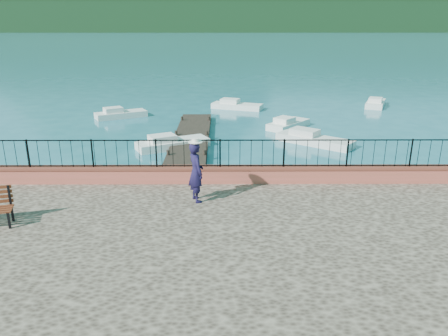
{
  "coord_description": "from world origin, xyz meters",
  "views": [
    {
      "loc": [
        -0.24,
        -10.7,
        6.57
      ],
      "look_at": [
        -0.17,
        2.0,
        2.3
      ],
      "focal_mm": 35.0,
      "sensor_mm": 36.0,
      "label": 1
    }
  ],
  "objects_px": {
    "boat_4": "(237,104)",
    "boat_5": "(376,101)",
    "boat_2": "(289,122)",
    "boat_3": "(121,112)",
    "person": "(196,172)",
    "boat_1": "(315,137)",
    "boat_0": "(173,141)"
  },
  "relations": [
    {
      "from": "boat_1",
      "to": "boat_2",
      "type": "height_order",
      "value": "same"
    },
    {
      "from": "person",
      "to": "boat_4",
      "type": "distance_m",
      "value": 21.68
    },
    {
      "from": "boat_1",
      "to": "boat_5",
      "type": "xyz_separation_m",
      "value": [
        7.32,
        11.54,
        0.0
      ]
    },
    {
      "from": "boat_2",
      "to": "boat_3",
      "type": "bearing_deg",
      "value": 115.54
    },
    {
      "from": "boat_2",
      "to": "boat_4",
      "type": "relative_size",
      "value": 0.83
    },
    {
      "from": "person",
      "to": "boat_1",
      "type": "height_order",
      "value": "person"
    },
    {
      "from": "person",
      "to": "boat_1",
      "type": "bearing_deg",
      "value": -52.03
    },
    {
      "from": "boat_0",
      "to": "boat_2",
      "type": "xyz_separation_m",
      "value": [
        7.02,
        4.66,
        0.0
      ]
    },
    {
      "from": "boat_1",
      "to": "boat_4",
      "type": "xyz_separation_m",
      "value": [
        -4.02,
        10.5,
        0.0
      ]
    },
    {
      "from": "boat_1",
      "to": "boat_5",
      "type": "height_order",
      "value": "same"
    },
    {
      "from": "person",
      "to": "boat_3",
      "type": "height_order",
      "value": "person"
    },
    {
      "from": "boat_2",
      "to": "boat_3",
      "type": "xyz_separation_m",
      "value": [
        -11.59,
        3.3,
        0.0
      ]
    },
    {
      "from": "person",
      "to": "boat_1",
      "type": "xyz_separation_m",
      "value": [
        6.04,
        11.02,
        -1.75
      ]
    },
    {
      "from": "boat_4",
      "to": "boat_3",
      "type": "bearing_deg",
      "value": -139.11
    },
    {
      "from": "boat_2",
      "to": "boat_5",
      "type": "relative_size",
      "value": 0.94
    },
    {
      "from": "boat_3",
      "to": "boat_0",
      "type": "bearing_deg",
      "value": -88.24
    },
    {
      "from": "person",
      "to": "boat_4",
      "type": "bearing_deg",
      "value": -28.67
    },
    {
      "from": "boat_4",
      "to": "boat_5",
      "type": "height_order",
      "value": "same"
    },
    {
      "from": "boat_0",
      "to": "boat_4",
      "type": "xyz_separation_m",
      "value": [
        3.9,
        11.2,
        0.0
      ]
    },
    {
      "from": "boat_2",
      "to": "boat_5",
      "type": "bearing_deg",
      "value": -5.89
    },
    {
      "from": "boat_0",
      "to": "boat_4",
      "type": "distance_m",
      "value": 11.86
    },
    {
      "from": "boat_3",
      "to": "boat_1",
      "type": "bearing_deg",
      "value": -58.29
    },
    {
      "from": "boat_1",
      "to": "boat_4",
      "type": "relative_size",
      "value": 1.1
    },
    {
      "from": "boat_4",
      "to": "boat_5",
      "type": "distance_m",
      "value": 11.38
    },
    {
      "from": "boat_2",
      "to": "boat_4",
      "type": "xyz_separation_m",
      "value": [
        -3.12,
        6.53,
        0.0
      ]
    },
    {
      "from": "boat_1",
      "to": "boat_3",
      "type": "relative_size",
      "value": 1.22
    },
    {
      "from": "person",
      "to": "boat_4",
      "type": "relative_size",
      "value": 0.48
    },
    {
      "from": "boat_0",
      "to": "boat_5",
      "type": "relative_size",
      "value": 1.13
    },
    {
      "from": "person",
      "to": "boat_2",
      "type": "bearing_deg",
      "value": -42.25
    },
    {
      "from": "person",
      "to": "boat_5",
      "type": "height_order",
      "value": "person"
    },
    {
      "from": "boat_1",
      "to": "boat_2",
      "type": "relative_size",
      "value": 1.33
    },
    {
      "from": "person",
      "to": "boat_1",
      "type": "distance_m",
      "value": 12.68
    }
  ]
}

